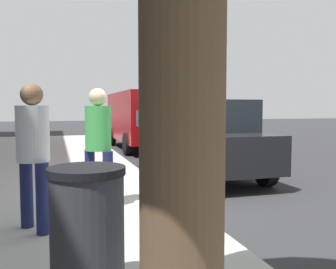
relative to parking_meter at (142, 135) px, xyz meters
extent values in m
plane|color=#2B2B2D|center=(-0.02, -0.53, -1.17)|extent=(80.00, 80.00, 0.00)
cylinder|color=gray|center=(0.00, 0.00, -0.44)|extent=(0.07, 0.07, 1.15)
cube|color=#383D42|center=(-0.10, 0.00, 0.26)|extent=(0.16, 0.11, 0.26)
cube|color=#383D42|center=(0.10, 0.00, 0.26)|extent=(0.16, 0.11, 0.26)
cube|color=#268C33|center=(-0.10, -0.06, 0.28)|extent=(0.10, 0.01, 0.10)
cube|color=#268C33|center=(0.10, -0.06, 0.28)|extent=(0.10, 0.01, 0.10)
cylinder|color=#191E4C|center=(-0.25, 0.87, -0.60)|extent=(0.15, 0.15, 0.83)
cylinder|color=#191E4C|center=(-0.55, 0.63, -0.60)|extent=(0.15, 0.15, 0.83)
cylinder|color=green|center=(-0.40, 0.75, 0.14)|extent=(0.38, 0.38, 0.65)
sphere|color=beige|center=(-0.40, 0.75, 0.59)|extent=(0.26, 0.26, 0.26)
cylinder|color=#191E4C|center=(-1.14, 1.70, -0.60)|extent=(0.15, 0.15, 0.83)
cylinder|color=#191E4C|center=(-1.47, 1.50, -0.60)|extent=(0.15, 0.15, 0.83)
cylinder|color=silver|center=(-1.31, 1.60, 0.14)|extent=(0.38, 0.38, 0.65)
sphere|color=brown|center=(-1.31, 1.60, 0.59)|extent=(0.26, 0.26, 0.26)
cube|color=black|center=(2.12, -1.88, -0.46)|extent=(4.41, 1.86, 0.76)
cube|color=black|center=(1.92, -1.88, 0.26)|extent=(2.21, 1.70, 0.68)
cylinder|color=black|center=(3.56, -1.01, -0.84)|extent=(0.66, 0.22, 0.66)
cylinder|color=black|center=(3.55, -2.76, -0.84)|extent=(0.66, 0.22, 0.66)
cylinder|color=black|center=(0.70, -1.00, -0.84)|extent=(0.66, 0.22, 0.66)
cylinder|color=black|center=(0.69, -2.75, -0.84)|extent=(0.66, 0.22, 0.66)
cube|color=maroon|center=(8.07, -1.88, 0.11)|extent=(5.21, 2.03, 1.80)
cylinder|color=black|center=(9.75, -0.92, -0.79)|extent=(0.76, 0.22, 0.76)
cylinder|color=black|center=(9.76, -2.82, -0.79)|extent=(0.76, 0.22, 0.76)
cylinder|color=black|center=(6.37, -0.94, -0.79)|extent=(0.76, 0.22, 0.76)
cylinder|color=black|center=(6.38, -2.84, -0.79)|extent=(0.76, 0.22, 0.76)
cylinder|color=brown|center=(-4.59, 0.89, 0.34)|extent=(0.32, 0.32, 2.71)
cylinder|color=#2D2D33|center=(-3.06, 1.12, -0.54)|extent=(0.56, 0.56, 0.95)
cylinder|color=black|center=(-3.06, 1.12, -0.04)|extent=(0.59, 0.59, 0.06)
camera|label=1|loc=(-5.88, 1.33, 0.44)|focal=39.52mm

